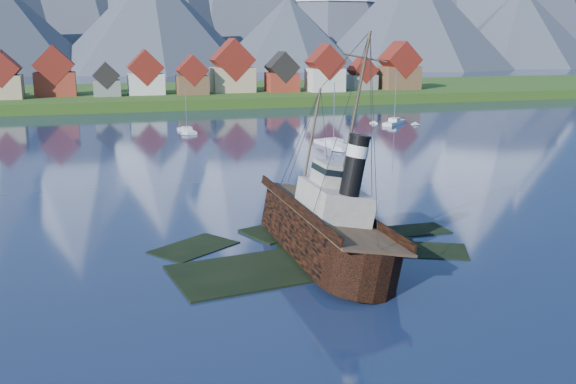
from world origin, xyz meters
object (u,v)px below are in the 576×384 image
object	(u,v)px
sailboat_e	(187,131)
sailboat_d	(394,123)
sailboat_f	(334,145)
tugboat_wreck	(314,222)

from	to	relation	value
sailboat_e	sailboat_d	bearing A→B (deg)	-8.68
sailboat_d	sailboat_f	xyz separation A→B (m)	(-25.61, -26.75, -0.02)
sailboat_d	sailboat_f	distance (m)	37.04
sailboat_e	sailboat_f	distance (m)	36.54
tugboat_wreck	sailboat_d	world-z (taller)	tugboat_wreck
tugboat_wreck	sailboat_e	world-z (taller)	tugboat_wreck
tugboat_wreck	sailboat_d	distance (m)	97.27
tugboat_wreck	sailboat_f	bearing A→B (deg)	67.51
sailboat_e	sailboat_f	xyz separation A→B (m)	(24.19, -27.38, 0.06)
tugboat_wreck	sailboat_f	xyz separation A→B (m)	(23.49, 57.18, -2.52)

